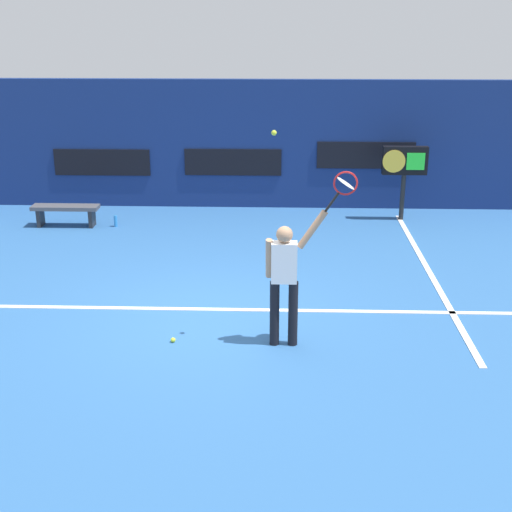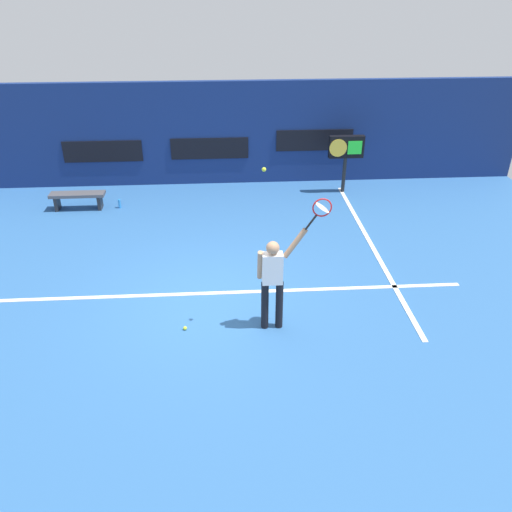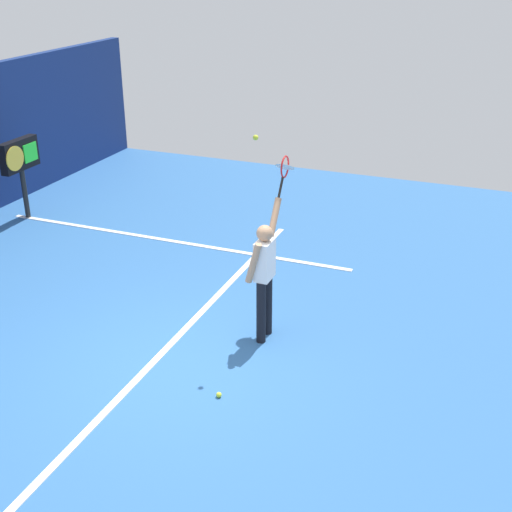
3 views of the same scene
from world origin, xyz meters
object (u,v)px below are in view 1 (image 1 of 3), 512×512
(tennis_racket, at_px, (344,185))
(water_bottle, at_px, (116,221))
(scoreboard_clock, at_px, (405,164))
(court_bench, at_px, (66,211))
(tennis_ball, at_px, (274,133))
(spare_ball, at_px, (173,340))
(tennis_player, at_px, (285,275))

(tennis_racket, bearing_deg, water_bottle, 128.34)
(scoreboard_clock, bearing_deg, court_bench, -174.29)
(court_bench, relative_size, water_bottle, 5.83)
(tennis_ball, bearing_deg, spare_ball, -177.43)
(spare_ball, bearing_deg, court_bench, 119.54)
(water_bottle, distance_m, spare_ball, 5.75)
(tennis_player, height_order, court_bench, tennis_player)
(tennis_ball, distance_m, court_bench, 7.38)
(scoreboard_clock, relative_size, court_bench, 1.15)
(tennis_racket, height_order, spare_ball, tennis_racket)
(tennis_racket, relative_size, spare_ball, 8.81)
(scoreboard_clock, relative_size, spare_ball, 23.68)
(scoreboard_clock, bearing_deg, tennis_ball, -114.30)
(scoreboard_clock, bearing_deg, water_bottle, -173.32)
(court_bench, relative_size, spare_ball, 20.59)
(spare_ball, bearing_deg, tennis_player, -0.08)
(spare_ball, bearing_deg, scoreboard_clock, 56.13)
(tennis_racket, distance_m, court_bench, 7.81)
(tennis_player, relative_size, tennis_racket, 3.21)
(tennis_racket, distance_m, water_bottle, 7.20)
(water_bottle, bearing_deg, tennis_ball, -57.65)
(scoreboard_clock, bearing_deg, tennis_player, -112.82)
(tennis_player, xyz_separation_m, tennis_ball, (-0.16, 0.06, 1.88))
(tennis_player, distance_m, tennis_racket, 1.43)
(spare_ball, bearing_deg, tennis_ball, 2.57)
(tennis_ball, bearing_deg, tennis_racket, -4.34)
(court_bench, xyz_separation_m, water_bottle, (1.05, 0.00, -0.22))
(scoreboard_clock, relative_size, water_bottle, 6.71)
(tennis_ball, xyz_separation_m, spare_ball, (-1.37, -0.06, -2.85))
(tennis_player, distance_m, water_bottle, 6.51)
(tennis_racket, height_order, scoreboard_clock, tennis_racket)
(scoreboard_clock, height_order, spare_ball, scoreboard_clock)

